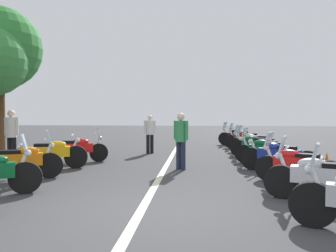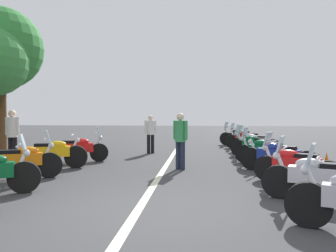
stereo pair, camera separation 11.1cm
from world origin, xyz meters
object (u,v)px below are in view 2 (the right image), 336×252
motorcycle_left_row_2 (21,161)px  traffic_cone_0 (326,164)px  motorcycle_right_row_3 (278,156)px  bystander_1 (180,137)px  motorcycle_left_row_4 (77,148)px  motorcycle_right_row_1 (319,177)px  motorcycle_right_row_5 (256,145)px  motorcycle_right_row_8 (239,136)px  motorcycle_left_row_3 (52,153)px  roadside_tree_2 (1,49)px  motorcycle_right_row_7 (247,139)px  motorcycle_right_row_4 (266,150)px  motorcycle_right_row_6 (254,142)px  bystander_2 (12,132)px  bystander_0 (151,131)px  motorcycle_right_row_2 (295,165)px

motorcycle_left_row_2 → traffic_cone_0: size_ratio=3.08×
motorcycle_right_row_3 → bystander_1: bearing=24.1°
motorcycle_left_row_4 → motorcycle_right_row_1: 7.72m
motorcycle_right_row_3 → motorcycle_right_row_5: size_ratio=1.09×
bystander_1 → motorcycle_right_row_8: bearing=19.8°
motorcycle_left_row_3 → motorcycle_right_row_5: (3.02, -6.44, 0.00)m
roadside_tree_2 → motorcycle_right_row_7: bearing=-71.7°
motorcycle_right_row_4 → bystander_1: size_ratio=1.20×
motorcycle_right_row_7 → motorcycle_right_row_8: size_ratio=1.00×
motorcycle_right_row_1 → motorcycle_right_row_5: size_ratio=1.11×
motorcycle_right_row_4 → motorcycle_right_row_6: motorcycle_right_row_6 is taller
motorcycle_left_row_2 → motorcycle_right_row_4: 7.21m
motorcycle_right_row_3 → traffic_cone_0: size_ratio=3.22×
motorcycle_left_row_3 → motorcycle_right_row_1: 7.24m
motorcycle_left_row_3 → motorcycle_right_row_3: bearing=-15.7°
motorcycle_left_row_2 → motorcycle_left_row_4: 2.96m
motorcycle_right_row_6 → motorcycle_right_row_8: motorcycle_right_row_8 is taller
motorcycle_left_row_3 → bystander_2: 2.01m
motorcycle_right_row_4 → roadside_tree_2: bearing=16.8°
motorcycle_right_row_8 → traffic_cone_0: bearing=127.9°
bystander_1 → motorcycle_right_row_4: bearing=-26.6°
motorcycle_left_row_4 → motorcycle_right_row_3: 6.43m
motorcycle_left_row_2 → motorcycle_right_row_4: (3.02, -6.55, -0.01)m
motorcycle_right_row_5 → motorcycle_right_row_6: motorcycle_right_row_5 is taller
motorcycle_right_row_8 → bystander_1: bystander_1 is taller
motorcycle_right_row_4 → motorcycle_right_row_7: size_ratio=0.99×
motorcycle_right_row_7 → bystander_0: (-2.11, 4.20, 0.45)m
motorcycle_left_row_2 → motorcycle_right_row_2: bearing=-23.9°
motorcycle_right_row_8 → motorcycle_left_row_4: bearing=74.1°
motorcycle_left_row_4 → bystander_2: 2.11m
motorcycle_right_row_1 → motorcycle_right_row_4: 4.55m
motorcycle_right_row_5 → motorcycle_left_row_3: bearing=55.7°
bystander_2 → roadside_tree_2: bearing=-131.2°
motorcycle_left_row_3 → traffic_cone_0: (-0.29, -7.72, -0.18)m
motorcycle_right_row_3 → motorcycle_right_row_8: 7.65m
motorcycle_left_row_3 → roadside_tree_2: 5.74m
motorcycle_right_row_6 → bystander_1: bearing=74.8°
roadside_tree_2 → motorcycle_right_row_2: bearing=-114.1°
motorcycle_right_row_1 → motorcycle_right_row_7: size_ratio=1.00×
traffic_cone_0 → bystander_0: size_ratio=0.39×
motorcycle_left_row_2 → motorcycle_right_row_3: 6.77m
motorcycle_right_row_3 → motorcycle_right_row_8: motorcycle_right_row_8 is taller
motorcycle_right_row_6 → roadside_tree_2: size_ratio=0.35×
motorcycle_right_row_5 → motorcycle_right_row_2: bearing=122.0°
motorcycle_left_row_3 → motorcycle_right_row_6: size_ratio=1.02×
motorcycle_right_row_2 → bystander_1: (1.76, 2.75, 0.51)m
bystander_0 → bystander_1: bearing=166.6°
motorcycle_right_row_2 → motorcycle_right_row_1: bearing=120.5°
bystander_2 → traffic_cone_0: bearing=93.2°
motorcycle_right_row_2 → motorcycle_right_row_3: (1.56, 0.02, 0.00)m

